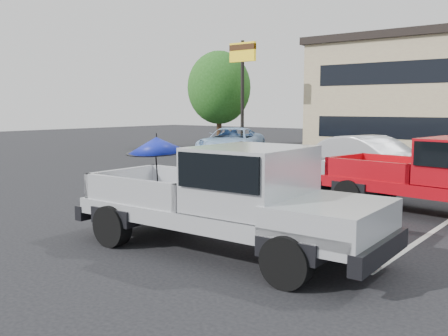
# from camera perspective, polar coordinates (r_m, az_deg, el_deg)

# --- Properties ---
(ground) EXTENTS (90.00, 90.00, 0.00)m
(ground) POSITION_cam_1_polar(r_m,az_deg,el_deg) (9.89, 0.92, -7.80)
(ground) COLOR black
(ground) RESTS_ON ground
(stripe_left) EXTENTS (0.12, 5.00, 0.01)m
(stripe_left) POSITION_cam_1_polar(r_m,az_deg,el_deg) (13.26, -4.16, -3.99)
(stripe_left) COLOR silver
(stripe_left) RESTS_ON ground
(stripe_right) EXTENTS (0.12, 5.00, 0.01)m
(stripe_right) POSITION_cam_1_polar(r_m,az_deg,el_deg) (10.31, 21.53, -7.66)
(stripe_right) COLOR silver
(stripe_right) RESTS_ON ground
(motel_sign) EXTENTS (1.60, 0.22, 6.00)m
(motel_sign) POSITION_cam_1_polar(r_m,az_deg,el_deg) (26.85, 2.13, 11.51)
(motel_sign) COLOR black
(motel_sign) RESTS_ON ground
(tree_left) EXTENTS (3.96, 3.96, 6.02)m
(tree_left) POSITION_cam_1_polar(r_m,az_deg,el_deg) (31.60, -0.56, 9.16)
(tree_left) COLOR #332114
(tree_left) RESTS_ON ground
(silver_pickup) EXTENTS (5.76, 2.28, 2.06)m
(silver_pickup) POSITION_cam_1_polar(r_m,az_deg,el_deg) (8.44, 1.73, -3.05)
(silver_pickup) COLOR black
(silver_pickup) RESTS_ON ground
(silver_sedan) EXTENTS (5.04, 3.03, 1.57)m
(silver_sedan) POSITION_cam_1_polar(r_m,az_deg,el_deg) (17.26, 16.58, 0.90)
(silver_sedan) COLOR #9FA1A6
(silver_sedan) RESTS_ON ground
(blue_suv) EXTENTS (4.38, 5.97, 1.51)m
(blue_suv) POSITION_cam_1_polar(r_m,az_deg,el_deg) (24.94, 0.84, 2.90)
(blue_suv) COLOR #9BBFE8
(blue_suv) RESTS_ON ground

